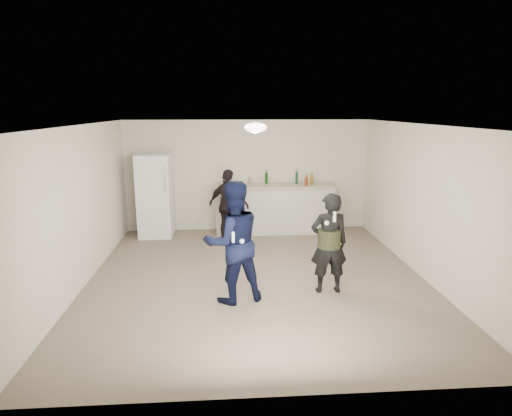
{
  "coord_description": "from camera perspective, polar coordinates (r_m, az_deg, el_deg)",
  "views": [
    {
      "loc": [
        -0.48,
        -6.62,
        2.76
      ],
      "look_at": [
        0.0,
        0.2,
        1.15
      ],
      "focal_mm": 30.0,
      "sensor_mm": 36.0,
      "label": 1
    }
  ],
  "objects": [
    {
      "name": "floor",
      "position": [
        7.19,
        0.11,
        -9.33
      ],
      "size": [
        6.0,
        6.0,
        0.0
      ],
      "primitive_type": "plane",
      "color": "#6B5B4C",
      "rests_on": "ground"
    },
    {
      "name": "ceiling",
      "position": [
        6.65,
        0.12,
        11.01
      ],
      "size": [
        6.0,
        6.0,
        0.0
      ],
      "primitive_type": "plane",
      "rotation": [
        3.14,
        0.0,
        0.0
      ],
      "color": "silver",
      "rests_on": "wall_back"
    },
    {
      "name": "wall_back",
      "position": [
        9.75,
        -1.17,
        4.33
      ],
      "size": [
        6.0,
        0.0,
        6.0
      ],
      "primitive_type": "plane",
      "rotation": [
        1.57,
        0.0,
        0.0
      ],
      "color": "beige",
      "rests_on": "floor"
    },
    {
      "name": "wall_front",
      "position": [
        3.95,
        3.32,
        -9.2
      ],
      "size": [
        6.0,
        0.0,
        6.0
      ],
      "primitive_type": "plane",
      "rotation": [
        -1.57,
        0.0,
        0.0
      ],
      "color": "beige",
      "rests_on": "floor"
    },
    {
      "name": "wall_left",
      "position": [
        7.16,
        -22.4,
        0.06
      ],
      "size": [
        0.0,
        6.0,
        6.0
      ],
      "primitive_type": "plane",
      "rotation": [
        1.57,
        0.0,
        1.57
      ],
      "color": "beige",
      "rests_on": "floor"
    },
    {
      "name": "wall_right",
      "position": [
        7.52,
        21.5,
        0.73
      ],
      "size": [
        0.0,
        6.0,
        6.0
      ],
      "primitive_type": "plane",
      "rotation": [
        1.57,
        0.0,
        -1.57
      ],
      "color": "beige",
      "rests_on": "floor"
    },
    {
      "name": "counter",
      "position": [
        9.62,
        2.49,
        -0.21
      ],
      "size": [
        2.6,
        0.56,
        1.05
      ],
      "primitive_type": "cube",
      "color": "beige",
      "rests_on": "floor"
    },
    {
      "name": "counter_top",
      "position": [
        9.51,
        2.52,
        2.98
      ],
      "size": [
        2.68,
        0.64,
        0.04
      ],
      "primitive_type": "cube",
      "color": "#BCAE91",
      "rests_on": "counter"
    },
    {
      "name": "fridge",
      "position": [
        9.53,
        -13.31,
        1.63
      ],
      "size": [
        0.7,
        0.7,
        1.8
      ],
      "primitive_type": "cube",
      "color": "white",
      "rests_on": "floor"
    },
    {
      "name": "fridge_handle",
      "position": [
        9.06,
        -12.06,
        3.67
      ],
      "size": [
        0.02,
        0.02,
        0.6
      ],
      "primitive_type": "cylinder",
      "color": "silver",
      "rests_on": "fridge"
    },
    {
      "name": "ceiling_dome",
      "position": [
        6.95,
        -0.06,
        10.69
      ],
      "size": [
        0.36,
        0.36,
        0.16
      ],
      "primitive_type": "ellipsoid",
      "color": "white",
      "rests_on": "ceiling"
    },
    {
      "name": "shaker",
      "position": [
        9.47,
        -0.82,
        3.6
      ],
      "size": [
        0.08,
        0.08,
        0.17
      ],
      "primitive_type": "cylinder",
      "color": "silver",
      "rests_on": "counter_top"
    },
    {
      "name": "man",
      "position": [
        6.12,
        -3.09,
        -4.58
      ],
      "size": [
        1.03,
        0.91,
        1.77
      ],
      "primitive_type": "imported",
      "rotation": [
        0.0,
        0.0,
        3.46
      ],
      "color": "#0E143B",
      "rests_on": "floor"
    },
    {
      "name": "woman",
      "position": [
        6.53,
        9.7,
        -4.66
      ],
      "size": [
        0.57,
        0.38,
        1.55
      ],
      "primitive_type": "imported",
      "rotation": [
        0.0,
        0.0,
        3.16
      ],
      "color": "black",
      "rests_on": "floor"
    },
    {
      "name": "camo_shorts",
      "position": [
        6.51,
        9.73,
        -4.01
      ],
      "size": [
        0.34,
        0.34,
        0.28
      ],
      "primitive_type": "cylinder",
      "color": "#333C1B",
      "rests_on": "woman"
    },
    {
      "name": "spectator",
      "position": [
        8.96,
        -3.65,
        0.33
      ],
      "size": [
        0.97,
        0.71,
        1.52
      ],
      "primitive_type": "imported",
      "rotation": [
        0.0,
        0.0,
        2.72
      ],
      "color": "black",
      "rests_on": "floor"
    },
    {
      "name": "remote_man",
      "position": [
        5.8,
        -3.06,
        -3.9
      ],
      "size": [
        0.04,
        0.04,
        0.15
      ],
      "primitive_type": "cube",
      "color": "white",
      "rests_on": "man"
    },
    {
      "name": "nunchuk_man",
      "position": [
        5.86,
        -1.88,
        -4.45
      ],
      "size": [
        0.07,
        0.07,
        0.07
      ],
      "primitive_type": "sphere",
      "color": "white",
      "rests_on": "man"
    },
    {
      "name": "remote_woman",
      "position": [
        6.17,
        10.42,
        -1.14
      ],
      "size": [
        0.04,
        0.04,
        0.15
      ],
      "primitive_type": "cube",
      "color": "silver",
      "rests_on": "woman"
    },
    {
      "name": "nunchuk_woman",
      "position": [
        6.2,
        9.42,
        -1.99
      ],
      "size": [
        0.07,
        0.07,
        0.07
      ],
      "primitive_type": "sphere",
      "color": "white",
      "rests_on": "woman"
    },
    {
      "name": "bottle_cluster",
      "position": [
        9.52,
        4.11,
        3.77
      ],
      "size": [
        1.7,
        0.42,
        0.27
      ],
      "color": "#133D11",
      "rests_on": "counter_top"
    }
  ]
}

